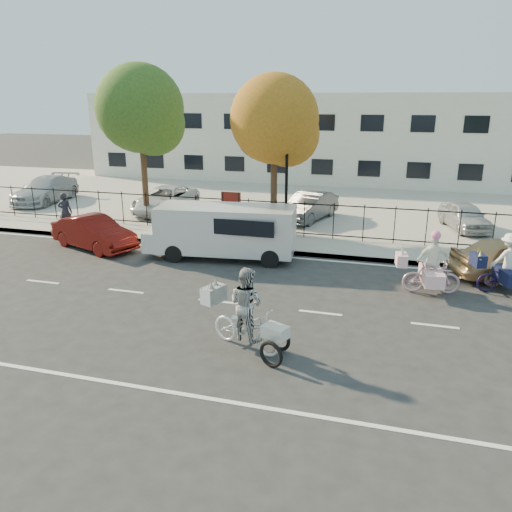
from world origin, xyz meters
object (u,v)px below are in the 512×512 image
(unicorn_bike, at_px, (431,270))
(lot_car_d, at_px, (465,216))
(red_sedan, at_px, (94,233))
(zebra_trike, at_px, (246,318))
(lot_car_b, at_px, (165,200))
(lamppost, at_px, (287,166))
(pedestrian, at_px, (65,212))
(white_van, at_px, (224,230))
(lot_car_a, at_px, (45,190))
(bull_bike, at_px, (506,269))
(lot_car_c, at_px, (309,206))

(unicorn_bike, distance_m, lot_car_d, 8.21)
(red_sedan, bearing_deg, zebra_trike, -106.44)
(zebra_trike, bearing_deg, lot_car_b, 54.71)
(lamppost, relative_size, pedestrian, 2.60)
(white_van, xyz_separation_m, lot_car_b, (-5.20, 5.97, -0.29))
(unicorn_bike, height_order, lot_car_b, unicorn_bike)
(white_van, relative_size, lot_car_a, 1.18)
(lamppost, distance_m, red_sedan, 8.03)
(lamppost, distance_m, pedestrian, 9.79)
(white_van, xyz_separation_m, lot_car_a, (-12.73, 6.53, -0.23))
(bull_bike, relative_size, pedestrian, 1.23)
(lot_car_c, bearing_deg, zebra_trike, -70.48)
(pedestrian, height_order, lot_car_b, pedestrian)
(red_sedan, bearing_deg, lamppost, -45.64)
(unicorn_bike, bearing_deg, zebra_trike, 131.15)
(zebra_trike, height_order, lot_car_b, zebra_trike)
(lamppost, relative_size, lot_car_b, 0.95)
(red_sedan, xyz_separation_m, lot_car_d, (14.27, 6.60, 0.10))
(white_van, relative_size, red_sedan, 1.45)
(unicorn_bike, relative_size, white_van, 0.35)
(lamppost, xyz_separation_m, zebra_trike, (1.11, -9.28, -2.34))
(lamppost, distance_m, lot_car_a, 15.11)
(red_sedan, bearing_deg, lot_car_b, 20.34)
(pedestrian, bearing_deg, red_sedan, 134.91)
(bull_bike, height_order, lot_car_c, bull_bike)
(zebra_trike, relative_size, pedestrian, 1.39)
(unicorn_bike, height_order, lot_car_c, unicorn_bike)
(white_van, distance_m, lot_car_a, 14.31)
(bull_bike, bearing_deg, red_sedan, 70.78)
(lamppost, xyz_separation_m, red_sedan, (-7.02, -3.00, -2.48))
(red_sedan, relative_size, lot_car_c, 0.98)
(lamppost, xyz_separation_m, lot_car_d, (7.25, 3.60, -2.38))
(bull_bike, bearing_deg, white_van, 67.77)
(red_sedan, relative_size, pedestrian, 2.32)
(lot_car_b, relative_size, lot_car_d, 1.32)
(bull_bike, bearing_deg, lot_car_d, -13.41)
(pedestrian, xyz_separation_m, lot_car_b, (2.53, 4.58, -0.20))
(pedestrian, bearing_deg, lot_car_d, -174.58)
(lot_car_d, bearing_deg, zebra_trike, -131.85)
(pedestrian, bearing_deg, lamppost, 177.06)
(lot_car_a, distance_m, lot_car_b, 7.55)
(unicorn_bike, bearing_deg, pedestrian, 71.20)
(unicorn_bike, height_order, white_van, unicorn_bike)
(lot_car_c, bearing_deg, lot_car_b, -161.83)
(lot_car_b, bearing_deg, lamppost, -23.80)
(unicorn_bike, xyz_separation_m, white_van, (-7.16, 1.66, 0.34))
(red_sedan, xyz_separation_m, lot_car_b, (0.10, 6.22, 0.15))
(white_van, relative_size, lot_car_d, 1.63)
(bull_bike, relative_size, lot_car_c, 0.52)
(zebra_trike, distance_m, lot_car_b, 14.86)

